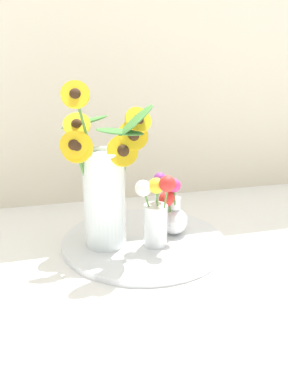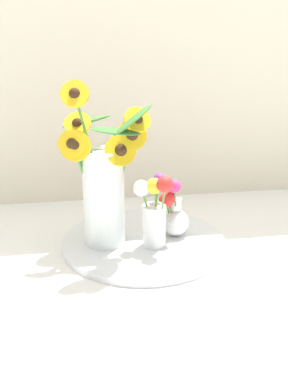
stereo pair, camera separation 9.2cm
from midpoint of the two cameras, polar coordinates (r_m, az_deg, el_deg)
ground_plane at (r=1.00m, az=-1.59°, el=-9.83°), size 6.00×6.00×0.00m
serving_tray at (r=1.06m, az=-2.50°, el=-7.47°), size 0.45×0.45×0.02m
mason_jar_sunflowers at (r=0.97m, az=-8.72°, el=1.10°), size 0.25×0.27×0.43m
vase_small_center at (r=0.98m, az=-0.88°, el=-2.97°), size 0.10×0.10×0.20m
vase_bulb_right at (r=1.05m, az=1.91°, el=-3.32°), size 0.09×0.09×0.17m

